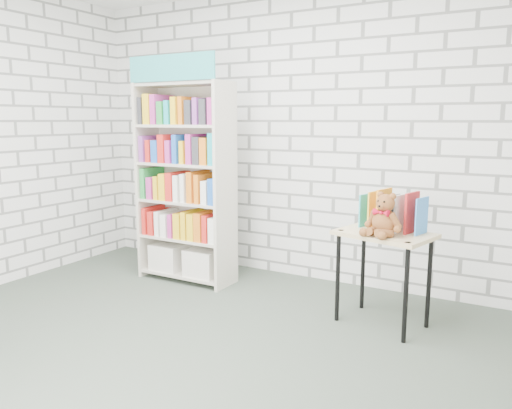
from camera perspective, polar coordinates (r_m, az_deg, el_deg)
The scene contains 6 objects.
ground at distance 3.60m, azimuth -10.82°, elevation -16.16°, with size 4.50×4.50×0.00m, color #3C473C.
room_shell at distance 3.25m, azimuth -11.84°, elevation 13.45°, with size 4.52×4.02×2.81m.
bookshelf at distance 4.84m, azimuth -8.03°, elevation 2.63°, with size 0.95×0.37×2.13m.
display_table at distance 3.89m, azimuth 14.43°, elevation -4.54°, with size 0.77×0.62×0.73m.
table_books at distance 3.93m, azimuth 15.36°, elevation -0.82°, with size 0.51×0.32×0.28m.
teddy_bear at distance 3.73m, azimuth 14.38°, elevation -1.54°, with size 0.29×0.28×0.32m.
Camera 1 is at (2.13, -2.45, 1.56)m, focal length 35.00 mm.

